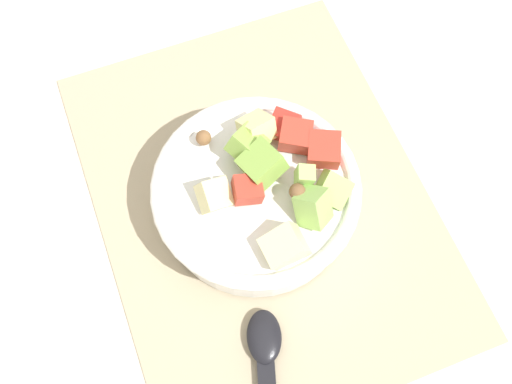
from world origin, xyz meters
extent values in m
plane|color=silver|center=(0.00, 0.00, 0.00)|extent=(2.40, 2.40, 0.00)
cube|color=tan|center=(0.00, 0.00, 0.00)|extent=(0.48, 0.36, 0.01)
cylinder|color=white|center=(-0.01, 0.01, 0.03)|extent=(0.21, 0.21, 0.06)
torus|color=white|center=(-0.01, 0.01, 0.06)|extent=(0.22, 0.22, 0.02)
cube|color=#8CB74C|center=(0.00, 0.00, 0.09)|extent=(0.05, 0.05, 0.04)
cube|color=beige|center=(-0.08, 0.01, 0.07)|extent=(0.04, 0.05, 0.04)
sphere|color=brown|center=(-0.04, -0.02, 0.09)|extent=(0.03, 0.03, 0.03)
cube|color=#93C160|center=(-0.06, -0.03, 0.08)|extent=(0.05, 0.04, 0.05)
cube|color=beige|center=(0.04, -0.01, 0.08)|extent=(0.04, 0.04, 0.04)
cube|color=red|center=(0.04, -0.04, 0.07)|extent=(0.05, 0.05, 0.03)
cube|color=#BC3828|center=(0.02, -0.05, 0.08)|extent=(0.05, 0.04, 0.03)
cube|color=#BC3828|center=(0.00, -0.07, 0.08)|extent=(0.05, 0.05, 0.03)
cube|color=beige|center=(-0.01, 0.06, 0.08)|extent=(0.04, 0.03, 0.04)
cube|color=#A3CC6B|center=(-0.03, -0.04, 0.09)|extent=(0.03, 0.03, 0.03)
cube|color=#8CB74C|center=(0.03, 0.01, 0.09)|extent=(0.05, 0.05, 0.04)
cube|color=#9EC656|center=(-0.04, -0.06, 0.07)|extent=(0.05, 0.04, 0.04)
sphere|color=brown|center=(0.06, 0.04, 0.08)|extent=(0.03, 0.03, 0.03)
cube|color=#BC3828|center=(-0.02, 0.02, 0.09)|extent=(0.03, 0.03, 0.02)
ellipsoid|color=black|center=(-0.15, 0.05, 0.01)|extent=(0.06, 0.05, 0.01)
camera|label=1|loc=(-0.26, 0.10, 0.64)|focal=42.79mm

